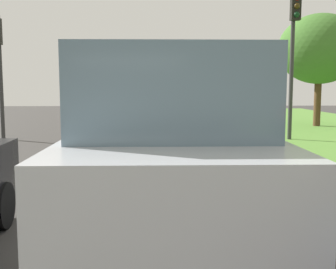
{
  "coord_description": "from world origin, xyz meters",
  "views": [
    {
      "loc": [
        0.67,
        3.63,
        1.94
      ],
      "look_at": [
        0.91,
        9.96,
        1.2
      ],
      "focal_mm": 44.83,
      "sensor_mm": 36.0,
      "label": 1
    }
  ],
  "objects": [
    {
      "name": "ground_plane",
      "position": [
        0.0,
        14.0,
        0.0
      ],
      "size": [
        60.0,
        60.0,
        0.0
      ],
      "primitive_type": "plane",
      "color": "#383533"
    },
    {
      "name": "lane_line_center",
      "position": [
        -0.7,
        14.0,
        0.0
      ],
      "size": [
        0.12,
        32.0,
        0.01
      ],
      "primitive_type": "cube",
      "color": "silver",
      "rests_on": "ground"
    },
    {
      "name": "lane_line_right_edge",
      "position": [
        3.6,
        14.0,
        0.0
      ],
      "size": [
        0.12,
        32.0,
        0.01
      ],
      "primitive_type": "cube",
      "color": "silver",
      "rests_on": "ground"
    },
    {
      "name": "curb_right",
      "position": [
        4.1,
        14.0,
        0.06
      ],
      "size": [
        0.24,
        48.0,
        0.12
      ],
      "primitive_type": "cube",
      "color": "#9E9B93",
      "rests_on": "ground"
    },
    {
      "name": "car_suv_ahead",
      "position": [
        0.85,
        8.23,
        1.17
      ],
      "size": [
        2.01,
        4.52,
        2.28
      ],
      "rotation": [
        0.0,
        0.0,
        -0.01
      ],
      "color": "#B7BABF",
      "rests_on": "ground"
    },
    {
      "name": "traffic_light_near_right",
      "position": [
        5.5,
        18.02,
        3.57
      ],
      "size": [
        0.32,
        0.5,
        5.34
      ],
      "color": "#2D2D2D",
      "rests_on": "ground"
    },
    {
      "name": "tree_roadside_far",
      "position": [
        8.38,
        22.95,
        3.6
      ],
      "size": [
        3.76,
        3.76,
        5.21
      ],
      "color": "#4C331E",
      "rests_on": "ground"
    }
  ]
}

